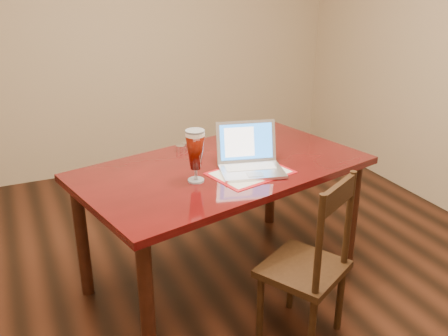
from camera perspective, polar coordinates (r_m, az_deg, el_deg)
name	(u,v)px	position (r m, az deg, el deg)	size (l,w,h in m)	color
ground	(225,310)	(3.12, 0.07, -15.92)	(5.00, 5.00, 0.00)	black
room_shell	(225,3)	(2.46, 0.09, 18.32)	(4.51, 5.01, 2.71)	tan
dining_table	(223,179)	(3.03, -0.10, -1.27)	(1.90, 1.34, 1.10)	#4D0A0A
dining_chair	(309,266)	(2.72, 9.71, -10.94)	(0.55, 0.54, 0.97)	black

